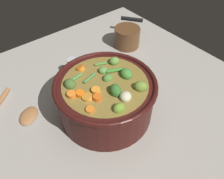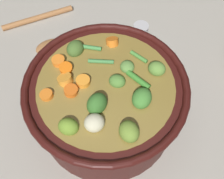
{
  "view_description": "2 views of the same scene",
  "coord_description": "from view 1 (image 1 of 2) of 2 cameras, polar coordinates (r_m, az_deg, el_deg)",
  "views": [
    {
      "loc": [
        0.29,
        0.39,
        0.6
      ],
      "look_at": [
        -0.01,
        0.01,
        0.11
      ],
      "focal_mm": 36.9,
      "sensor_mm": 36.0,
      "label": 1
    },
    {
      "loc": [
        -0.09,
        0.23,
        0.52
      ],
      "look_at": [
        -0.01,
        -0.01,
        0.11
      ],
      "focal_mm": 39.86,
      "sensor_mm": 36.0,
      "label": 2
    }
  ],
  "objects": [
    {
      "name": "ground_plane",
      "position": [
        0.77,
        -1.52,
        -5.67
      ],
      "size": [
        1.1,
        1.1,
        0.0
      ],
      "primitive_type": "plane",
      "color": "#9E998E"
    },
    {
      "name": "cooking_pot",
      "position": [
        0.72,
        -1.61,
        -1.98
      ],
      "size": [
        0.31,
        0.31,
        0.16
      ],
      "color": "#38110F",
      "rests_on": "ground_plane"
    },
    {
      "name": "wooden_spoon",
      "position": [
        0.82,
        -23.18,
        -5.52
      ],
      "size": [
        0.21,
        0.21,
        0.02
      ],
      "color": "#A1693C",
      "rests_on": "ground_plane"
    },
    {
      "name": "salt_shaker",
      "position": [
        0.89,
        -9.58,
        5.28
      ],
      "size": [
        0.04,
        0.04,
        0.08
      ],
      "color": "silver",
      "rests_on": "ground_plane"
    },
    {
      "name": "small_saucepan",
      "position": [
        1.04,
        3.76,
        12.95
      ],
      "size": [
        0.18,
        0.17,
        0.09
      ],
      "color": "brown",
      "rests_on": "ground_plane"
    }
  ]
}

